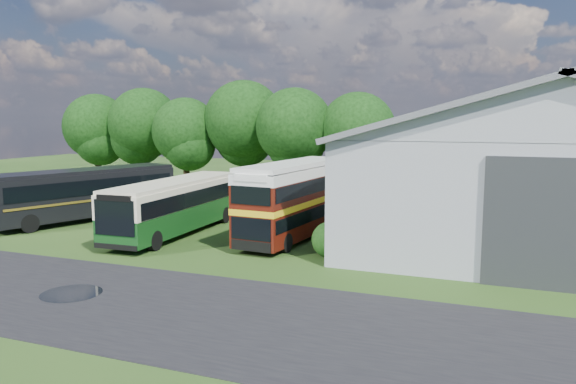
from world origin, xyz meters
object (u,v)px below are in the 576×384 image
at_px(bus_green_single, 176,205).
at_px(bus_maroon_double, 295,200).
at_px(storage_shed, 543,158).
at_px(bus_dark_single, 85,193).

height_order(bus_green_single, bus_maroon_double, bus_maroon_double).
height_order(storage_shed, bus_maroon_double, storage_shed).
distance_m(bus_maroon_double, bus_dark_single, 14.11).
bearing_deg(storage_shed, bus_green_single, -156.19).
height_order(bus_maroon_double, bus_dark_single, bus_maroon_double).
distance_m(storage_shed, bus_dark_single, 27.42).
distance_m(storage_shed, bus_green_single, 20.78).
relative_size(bus_maroon_double, bus_dark_single, 0.81).
xyz_separation_m(bus_green_single, bus_maroon_double, (6.53, 1.48, 0.44)).
height_order(bus_green_single, bus_dark_single, bus_dark_single).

